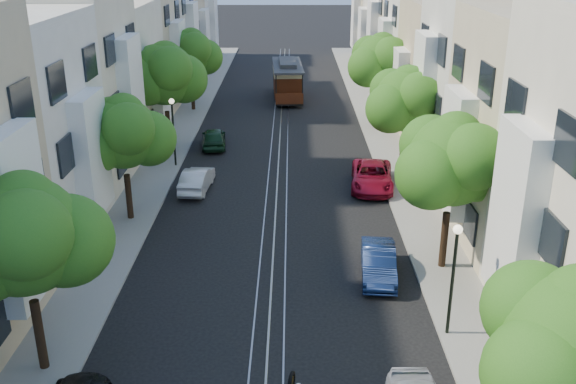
{
  "coord_description": "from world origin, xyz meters",
  "views": [
    {
      "loc": [
        0.78,
        -15.24,
        13.01
      ],
      "look_at": [
        0.65,
        12.22,
        2.2
      ],
      "focal_mm": 40.0,
      "sensor_mm": 36.0,
      "label": 1
    }
  ],
  "objects_px": {
    "lamp_east": "(454,264)",
    "parked_car_e_far": "(372,176)",
    "parked_car_e_mid": "(379,263)",
    "parked_car_w_mid": "(197,179)",
    "tree_w_d": "(191,54)",
    "tree_e_d": "(381,62)",
    "cable_car": "(287,78)",
    "tree_e_b": "(453,163)",
    "lamp_west": "(173,122)",
    "tree_w_b": "(124,135)",
    "tree_w_a": "(25,238)",
    "parked_car_w_far": "(214,138)",
    "tree_w_c": "(165,75)",
    "tree_e_c": "(407,102)"
  },
  "relations": [
    {
      "from": "parked_car_w_mid",
      "to": "lamp_west",
      "type": "bearing_deg",
      "value": -60.16
    },
    {
      "from": "lamp_east",
      "to": "parked_car_e_far",
      "type": "height_order",
      "value": "lamp_east"
    },
    {
      "from": "lamp_east",
      "to": "parked_car_e_far",
      "type": "bearing_deg",
      "value": 93.81
    },
    {
      "from": "tree_w_c",
      "to": "lamp_east",
      "type": "xyz_separation_m",
      "value": [
        13.44,
        -20.98,
        -2.22
      ]
    },
    {
      "from": "tree_w_c",
      "to": "parked_car_e_mid",
      "type": "height_order",
      "value": "tree_w_c"
    },
    {
      "from": "tree_w_c",
      "to": "parked_car_w_mid",
      "type": "bearing_deg",
      "value": -68.62
    },
    {
      "from": "tree_e_c",
      "to": "tree_w_b",
      "type": "distance_m",
      "value": 15.6
    },
    {
      "from": "lamp_west",
      "to": "parked_car_w_far",
      "type": "distance_m",
      "value": 5.0
    },
    {
      "from": "tree_e_b",
      "to": "parked_car_w_far",
      "type": "xyz_separation_m",
      "value": [
        -11.66,
        17.1,
        -4.07
      ]
    },
    {
      "from": "tree_e_c",
      "to": "parked_car_w_far",
      "type": "distance_m",
      "value": 13.74
    },
    {
      "from": "tree_w_d",
      "to": "parked_car_e_mid",
      "type": "distance_m",
      "value": 30.29
    },
    {
      "from": "cable_car",
      "to": "parked_car_w_mid",
      "type": "bearing_deg",
      "value": -105.13
    },
    {
      "from": "tree_e_b",
      "to": "lamp_west",
      "type": "xyz_separation_m",
      "value": [
        -13.56,
        13.02,
        -1.89
      ]
    },
    {
      "from": "lamp_west",
      "to": "tree_e_b",
      "type": "bearing_deg",
      "value": -43.85
    },
    {
      "from": "parked_car_w_mid",
      "to": "parked_car_w_far",
      "type": "bearing_deg",
      "value": -85.85
    },
    {
      "from": "parked_car_w_far",
      "to": "tree_e_d",
      "type": "bearing_deg",
      "value": -163.27
    },
    {
      "from": "lamp_west",
      "to": "parked_car_e_far",
      "type": "relative_size",
      "value": 0.85
    },
    {
      "from": "tree_w_d",
      "to": "tree_w_c",
      "type": "bearing_deg",
      "value": -90.0
    },
    {
      "from": "parked_car_e_mid",
      "to": "parked_car_w_far",
      "type": "xyz_separation_m",
      "value": [
        -8.8,
        17.82,
        0.02
      ]
    },
    {
      "from": "tree_e_d",
      "to": "tree_w_c",
      "type": "xyz_separation_m",
      "value": [
        -14.4,
        -6.0,
        0.2
      ]
    },
    {
      "from": "tree_w_d",
      "to": "parked_car_e_mid",
      "type": "xyz_separation_m",
      "value": [
        11.54,
        -27.72,
        -3.96
      ]
    },
    {
      "from": "tree_w_a",
      "to": "cable_car",
      "type": "relative_size",
      "value": 0.83
    },
    {
      "from": "tree_w_d",
      "to": "cable_car",
      "type": "bearing_deg",
      "value": 29.99
    },
    {
      "from": "tree_e_d",
      "to": "tree_w_d",
      "type": "xyz_separation_m",
      "value": [
        -14.4,
        5.0,
        -0.27
      ]
    },
    {
      "from": "tree_e_c",
      "to": "parked_car_w_far",
      "type": "xyz_separation_m",
      "value": [
        -11.66,
        6.1,
        -3.94
      ]
    },
    {
      "from": "cable_car",
      "to": "parked_car_w_mid",
      "type": "relative_size",
      "value": 2.08
    },
    {
      "from": "tree_e_c",
      "to": "lamp_west",
      "type": "distance_m",
      "value": 13.82
    },
    {
      "from": "cable_car",
      "to": "parked_car_e_mid",
      "type": "distance_m",
      "value": 32.38
    },
    {
      "from": "lamp_west",
      "to": "parked_car_w_mid",
      "type": "relative_size",
      "value": 1.08
    },
    {
      "from": "lamp_west",
      "to": "parked_car_w_mid",
      "type": "distance_m",
      "value": 4.87
    },
    {
      "from": "tree_w_b",
      "to": "tree_w_d",
      "type": "relative_size",
      "value": 0.96
    },
    {
      "from": "tree_e_c",
      "to": "parked_car_e_mid",
      "type": "xyz_separation_m",
      "value": [
        -2.86,
        -11.72,
        -3.96
      ]
    },
    {
      "from": "tree_e_d",
      "to": "cable_car",
      "type": "distance_m",
      "value": 11.99
    },
    {
      "from": "tree_w_b",
      "to": "tree_e_b",
      "type": "bearing_deg",
      "value": -19.15
    },
    {
      "from": "cable_car",
      "to": "parked_car_e_far",
      "type": "xyz_separation_m",
      "value": [
        4.86,
        -21.84,
        -1.12
      ]
    },
    {
      "from": "tree_w_a",
      "to": "tree_w_d",
      "type": "height_order",
      "value": "tree_w_a"
    },
    {
      "from": "tree_w_c",
      "to": "tree_w_a",
      "type": "bearing_deg",
      "value": -90.0
    },
    {
      "from": "parked_car_e_mid",
      "to": "tree_w_d",
      "type": "bearing_deg",
      "value": 117.17
    },
    {
      "from": "tree_e_c",
      "to": "tree_e_d",
      "type": "height_order",
      "value": "tree_e_d"
    },
    {
      "from": "tree_e_b",
      "to": "tree_w_b",
      "type": "relative_size",
      "value": 1.07
    },
    {
      "from": "tree_e_b",
      "to": "cable_car",
      "type": "xyz_separation_m",
      "value": [
        -6.79,
        31.39,
        -2.93
      ]
    },
    {
      "from": "tree_e_d",
      "to": "parked_car_e_far",
      "type": "xyz_separation_m",
      "value": [
        -1.93,
        -12.44,
        -4.18
      ]
    },
    {
      "from": "tree_e_b",
      "to": "cable_car",
      "type": "height_order",
      "value": "tree_e_b"
    },
    {
      "from": "tree_e_b",
      "to": "parked_car_e_far",
      "type": "relative_size",
      "value": 1.36
    },
    {
      "from": "tree_w_a",
      "to": "parked_car_w_mid",
      "type": "height_order",
      "value": "tree_w_a"
    },
    {
      "from": "tree_w_a",
      "to": "tree_w_c",
      "type": "bearing_deg",
      "value": 90.0
    },
    {
      "from": "lamp_east",
      "to": "tree_w_d",
      "type": "bearing_deg",
      "value": 112.8
    },
    {
      "from": "tree_e_d",
      "to": "tree_e_b",
      "type": "bearing_deg",
      "value": -90.0
    },
    {
      "from": "tree_e_c",
      "to": "cable_car",
      "type": "bearing_deg",
      "value": 108.41
    },
    {
      "from": "parked_car_e_mid",
      "to": "parked_car_w_mid",
      "type": "xyz_separation_m",
      "value": [
        -8.84,
        9.83,
        -0.01
      ]
    }
  ]
}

